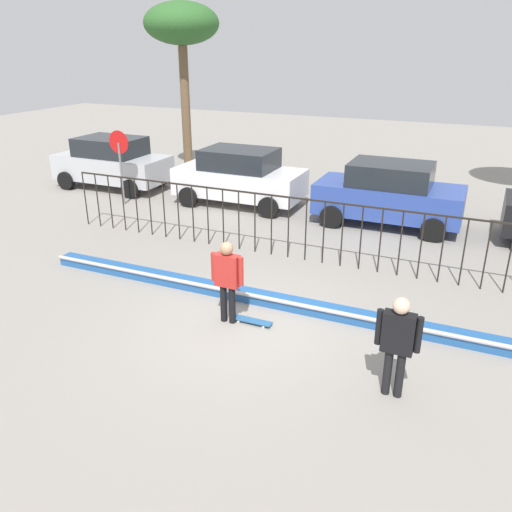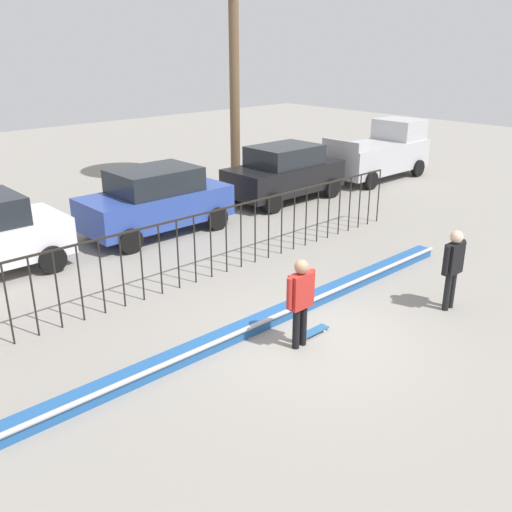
{
  "view_description": "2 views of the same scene",
  "coord_description": "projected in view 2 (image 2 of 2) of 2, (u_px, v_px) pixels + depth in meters",
  "views": [
    {
      "loc": [
        3.85,
        -8.24,
        5.22
      ],
      "look_at": [
        -0.34,
        1.25,
        0.93
      ],
      "focal_mm": 36.65,
      "sensor_mm": 36.0,
      "label": 1
    },
    {
      "loc": [
        -7.13,
        -6.22,
        5.27
      ],
      "look_at": [
        0.06,
        1.58,
        1.2
      ],
      "focal_mm": 39.62,
      "sensor_mm": 36.0,
      "label": 2
    }
  ],
  "objects": [
    {
      "name": "skateboard",
      "position": [
        312.0,
        332.0,
        10.76
      ],
      "size": [
        0.8,
        0.2,
        0.07
      ],
      "rotation": [
        0.0,
        0.0,
        0.2
      ],
      "color": "#26598C",
      "rests_on": "ground"
    },
    {
      "name": "camera_operator",
      "position": [
        453.0,
        263.0,
        11.48
      ],
      "size": [
        0.69,
        0.26,
        1.72
      ],
      "rotation": [
        0.0,
        0.0,
        2.07
      ],
      "color": "black",
      "rests_on": "ground"
    },
    {
      "name": "bowl_coping_ledge",
      "position": [
        275.0,
        316.0,
        11.28
      ],
      "size": [
        11.0,
        0.41,
        0.27
      ],
      "color": "#235699",
      "rests_on": "ground"
    },
    {
      "name": "parked_car_black",
      "position": [
        284.0,
        172.0,
        19.58
      ],
      "size": [
        4.3,
        2.12,
        1.9
      ],
      "rotation": [
        0.0,
        0.0,
        0.0
      ],
      "color": "black",
      "rests_on": "ground"
    },
    {
      "name": "skateboarder",
      "position": [
        301.0,
        296.0,
        10.03
      ],
      "size": [
        0.69,
        0.26,
        1.7
      ],
      "rotation": [
        0.0,
        0.0,
        0.49
      ],
      "color": "black",
      "rests_on": "ground"
    },
    {
      "name": "parked_car_blue",
      "position": [
        156.0,
        200.0,
        16.16
      ],
      "size": [
        4.3,
        2.12,
        1.9
      ],
      "rotation": [
        0.0,
        0.0,
        0.03
      ],
      "color": "#2D479E",
      "rests_on": "ground"
    },
    {
      "name": "perimeter_fence",
      "position": [
        194.0,
        241.0,
        12.76
      ],
      "size": [
        14.04,
        0.04,
        1.63
      ],
      "color": "black",
      "rests_on": "ground"
    },
    {
      "name": "ground_plane",
      "position": [
        310.0,
        338.0,
        10.67
      ],
      "size": [
        60.0,
        60.0,
        0.0
      ],
      "primitive_type": "plane",
      "color": "gray"
    },
    {
      "name": "pickup_truck",
      "position": [
        380.0,
        152.0,
        22.73
      ],
      "size": [
        4.7,
        2.12,
        2.24
      ],
      "rotation": [
        0.0,
        0.0,
        -0.06
      ],
      "color": "#B7B7BC",
      "rests_on": "ground"
    }
  ]
}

